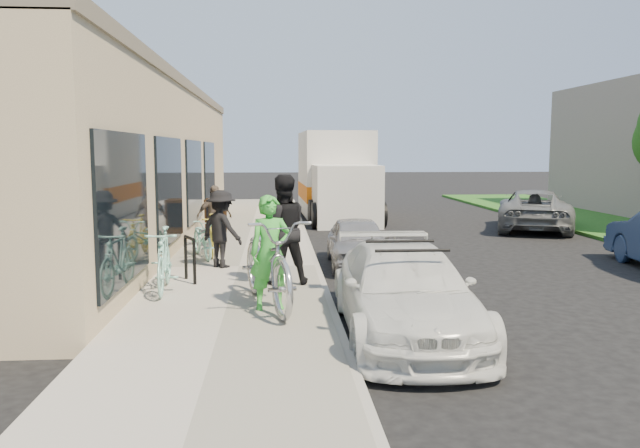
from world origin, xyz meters
name	(u,v)px	position (x,y,z in m)	size (l,w,h in m)	color
ground	(359,310)	(0.00, 0.00, 0.00)	(120.00, 120.00, 0.00)	black
sidewalk	(239,270)	(-2.00, 3.00, 0.07)	(3.00, 34.00, 0.15)	#9D978D
curb	(317,269)	(-0.45, 3.00, 0.07)	(0.12, 34.00, 0.13)	gray
storefront	(128,162)	(-5.24, 7.99, 2.12)	(3.60, 20.00, 4.22)	#CCB38E
bike_rack	(190,254)	(-2.77, 1.59, 0.63)	(0.27, 0.52, 0.80)	black
sandwich_board	(216,216)	(-2.92, 8.01, 0.63)	(0.58, 0.59, 0.95)	#311D0D
sedan_white	(404,292)	(0.41, -1.35, 0.59)	(1.74, 4.10, 1.22)	silver
sedan_silver	(358,242)	(0.45, 3.62, 0.52)	(1.22, 3.04, 1.03)	gray
moving_truck	(337,180)	(0.93, 13.05, 1.37)	(2.54, 6.37, 3.10)	silver
far_car_gray	(534,210)	(6.66, 9.29, 0.62)	(2.05, 4.46, 1.24)	#5D6062
tandem_bike	(268,262)	(-1.38, -0.24, 0.82)	(0.88, 2.53, 1.33)	#AEAEB0
woman_rider	(270,252)	(-1.35, -0.39, 0.98)	(0.60, 0.40, 1.65)	green
man_standing	(282,230)	(-1.16, 1.29, 1.09)	(0.91, 0.71, 1.88)	black
cruiser_bike_a	(164,260)	(-3.08, 0.87, 0.67)	(0.49, 1.72, 1.03)	#92D9C9
cruiser_bike_b	(203,238)	(-2.83, 4.10, 0.57)	(0.56, 1.61, 0.85)	#92D9C9
cruiser_bike_c	(212,235)	(-2.66, 4.35, 0.60)	(0.42, 1.49, 0.89)	gold
bystander_a	(221,229)	(-2.33, 2.93, 0.91)	(0.98, 0.56, 1.52)	black
bystander_b	(214,216)	(-2.71, 5.49, 0.88)	(0.86, 0.36, 1.47)	brown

